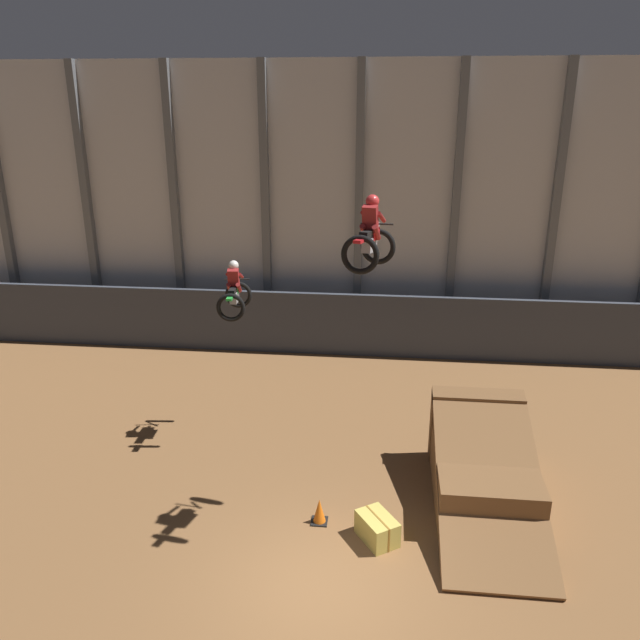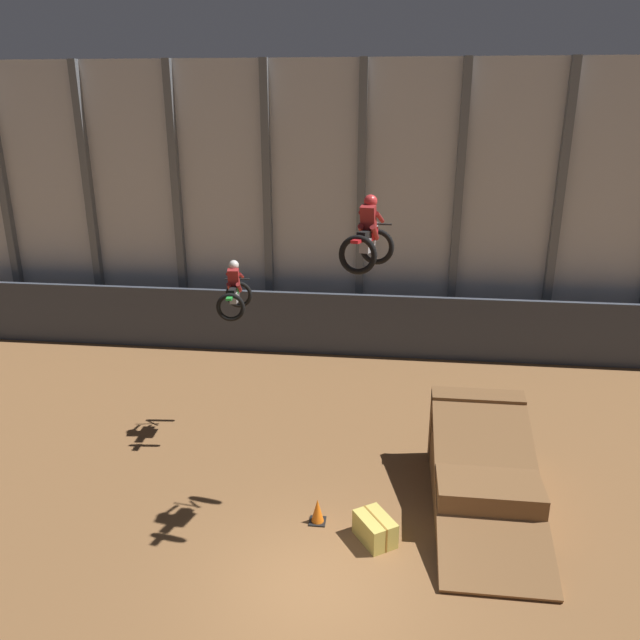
% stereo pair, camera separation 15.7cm
% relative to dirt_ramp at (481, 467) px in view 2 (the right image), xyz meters
% --- Properties ---
extents(ground_plane, '(60.00, 60.00, 0.00)m').
position_rel_dirt_ramp_xyz_m(ground_plane, '(-3.44, -3.48, -0.69)').
color(ground_plane, brown).
extents(arena_back_wall, '(32.00, 0.40, 10.16)m').
position_rel_dirt_ramp_xyz_m(arena_back_wall, '(-3.44, 9.45, 4.39)').
color(arena_back_wall, silver).
rests_on(arena_back_wall, ground_plane).
extents(lower_barrier, '(31.36, 0.20, 2.30)m').
position_rel_dirt_ramp_xyz_m(lower_barrier, '(-3.44, 8.17, 0.46)').
color(lower_barrier, '#383D47').
rests_on(lower_barrier, ground_plane).
extents(dirt_ramp, '(2.27, 5.07, 2.06)m').
position_rel_dirt_ramp_xyz_m(dirt_ramp, '(0.00, 0.00, 0.00)').
color(dirt_ramp, brown).
rests_on(dirt_ramp, ground_plane).
extents(rider_bike_left_air, '(0.87, 1.77, 1.49)m').
position_rel_dirt_ramp_xyz_m(rider_bike_left_air, '(-6.31, 2.23, 3.38)').
color(rider_bike_left_air, black).
extents(rider_bike_right_air, '(1.06, 1.79, 1.52)m').
position_rel_dirt_ramp_xyz_m(rider_bike_right_air, '(-2.73, -1.09, 5.58)').
color(rider_bike_right_air, black).
extents(traffic_cone_near_ramp, '(0.36, 0.36, 0.58)m').
position_rel_dirt_ramp_xyz_m(traffic_cone_near_ramp, '(-3.67, -1.54, -0.41)').
color(traffic_cone_near_ramp, black).
rests_on(traffic_cone_near_ramp, ground_plane).
extents(hay_bale_trackside, '(1.00, 1.08, 0.57)m').
position_rel_dirt_ramp_xyz_m(hay_bale_trackside, '(-2.39, -1.99, -0.41)').
color(hay_bale_trackside, '#CCB751').
rests_on(hay_bale_trackside, ground_plane).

